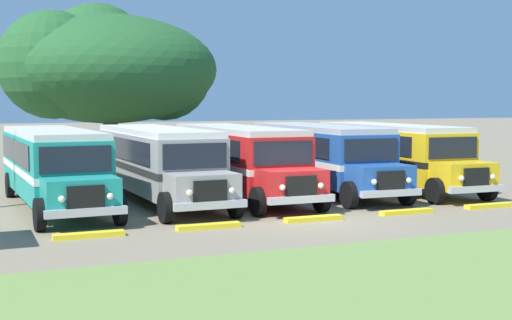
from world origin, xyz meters
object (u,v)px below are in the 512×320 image
object	(u,v)px
parked_bus_slot_1	(158,160)
parked_bus_slot_4	(392,152)
parked_bus_slot_0	(53,164)
parked_bus_slot_3	(320,154)
broad_shade_tree	(107,67)
parked_bus_slot_2	(239,157)

from	to	relation	value
parked_bus_slot_1	parked_bus_slot_4	world-z (taller)	same
parked_bus_slot_4	parked_bus_slot_1	bearing A→B (deg)	-88.18
parked_bus_slot_0	parked_bus_slot_3	world-z (taller)	same
parked_bus_slot_3	parked_bus_slot_4	world-z (taller)	same
parked_bus_slot_0	parked_bus_slot_3	size ratio (longest dim) A/B	1.00
parked_bus_slot_3	broad_shade_tree	bearing A→B (deg)	-151.58
parked_bus_slot_4	broad_shade_tree	distance (m)	17.33
parked_bus_slot_3	parked_bus_slot_2	bearing A→B (deg)	-84.63
broad_shade_tree	parked_bus_slot_4	bearing A→B (deg)	-53.54
parked_bus_slot_0	parked_bus_slot_2	xyz separation A→B (m)	(7.26, -0.05, 0.00)
parked_bus_slot_0	broad_shade_tree	distance (m)	14.80
parked_bus_slot_3	parked_bus_slot_1	bearing A→B (deg)	-85.53
parked_bus_slot_3	broad_shade_tree	size ratio (longest dim) A/B	0.88
parked_bus_slot_1	parked_bus_slot_4	xyz separation A→B (m)	(10.69, 0.02, 0.00)
parked_bus_slot_2	broad_shade_tree	world-z (taller)	broad_shade_tree
parked_bus_slot_1	parked_bus_slot_4	size ratio (longest dim) A/B	1.00
parked_bus_slot_0	parked_bus_slot_1	distance (m)	3.89
parked_bus_slot_1	broad_shade_tree	world-z (taller)	broad_shade_tree
parked_bus_slot_1	parked_bus_slot_3	xyz separation A→B (m)	(7.19, 0.27, 0.00)
parked_bus_slot_2	broad_shade_tree	size ratio (longest dim) A/B	0.87
parked_bus_slot_3	parked_bus_slot_4	distance (m)	3.50
parked_bus_slot_2	parked_bus_slot_4	world-z (taller)	same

